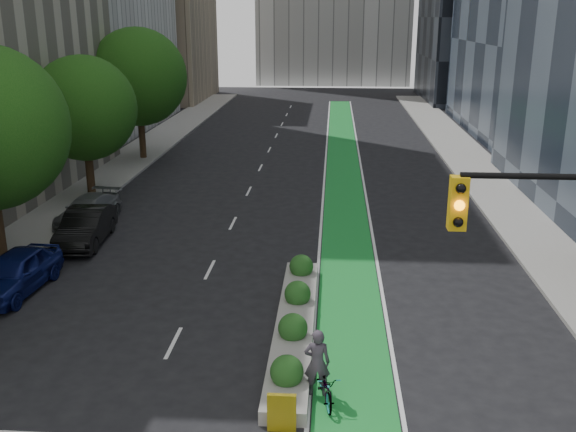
# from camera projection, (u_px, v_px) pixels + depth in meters

# --- Properties ---
(sidewalk_left) EXTENTS (3.60, 90.00, 0.15)m
(sidewalk_left) POSITION_uv_depth(u_px,v_px,m) (97.00, 183.00, 38.51)
(sidewalk_left) COLOR gray
(sidewalk_left) RESTS_ON ground
(sidewalk_right) EXTENTS (3.60, 90.00, 0.15)m
(sidewalk_right) POSITION_uv_depth(u_px,v_px,m) (497.00, 190.00, 36.91)
(sidewalk_right) COLOR gray
(sidewalk_right) RESTS_ON ground
(bike_lane_paint) EXTENTS (2.20, 70.00, 0.01)m
(bike_lane_paint) POSITION_uv_depth(u_px,v_px,m) (343.00, 169.00, 42.29)
(bike_lane_paint) COLOR #188830
(bike_lane_paint) RESTS_ON ground
(tree_midfar) EXTENTS (5.60, 5.60, 7.76)m
(tree_midfar) POSITION_uv_depth(u_px,v_px,m) (84.00, 108.00, 34.14)
(tree_midfar) COLOR black
(tree_midfar) RESTS_ON ground
(tree_far) EXTENTS (6.60, 6.60, 9.00)m
(tree_far) POSITION_uv_depth(u_px,v_px,m) (138.00, 77.00, 43.44)
(tree_far) COLOR black
(tree_far) RESTS_ON ground
(median_planter) EXTENTS (1.20, 10.26, 1.10)m
(median_planter) POSITION_uv_depth(u_px,v_px,m) (295.00, 321.00, 20.44)
(median_planter) COLOR gray
(median_planter) RESTS_ON ground
(bicycle) EXTENTS (0.91, 1.80, 0.90)m
(bicycle) POSITION_uv_depth(u_px,v_px,m) (326.00, 386.00, 16.70)
(bicycle) COLOR gray
(bicycle) RESTS_ON ground
(cyclist) EXTENTS (0.71, 0.47, 1.91)m
(cyclist) POSITION_uv_depth(u_px,v_px,m) (317.00, 363.00, 16.84)
(cyclist) COLOR #3F3843
(cyclist) RESTS_ON ground
(parked_car_left_near) EXTENTS (2.14, 4.63, 1.54)m
(parked_car_left_near) POSITION_uv_depth(u_px,v_px,m) (15.00, 272.00, 23.25)
(parked_car_left_near) COLOR #0E1654
(parked_car_left_near) RESTS_ON ground
(parked_car_left_mid) EXTENTS (2.00, 4.82, 1.55)m
(parked_car_left_mid) POSITION_uv_depth(u_px,v_px,m) (86.00, 227.00, 28.27)
(parked_car_left_mid) COLOR black
(parked_car_left_mid) RESTS_ON ground
(parked_car_left_far) EXTENTS (2.38, 4.71, 1.31)m
(parked_car_left_far) POSITION_uv_depth(u_px,v_px,m) (88.00, 210.00, 31.08)
(parked_car_left_far) COLOR slate
(parked_car_left_far) RESTS_ON ground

